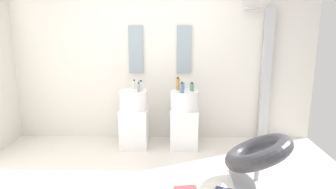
# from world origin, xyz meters

# --- Properties ---
(ground_plane) EXTENTS (4.80, 3.60, 0.04)m
(ground_plane) POSITION_xyz_m (0.00, 0.00, -0.02)
(ground_plane) COLOR silver
(rear_partition) EXTENTS (4.80, 0.10, 2.60)m
(rear_partition) POSITION_xyz_m (0.00, 1.65, 1.30)
(rear_partition) COLOR silver
(rear_partition) RESTS_ON ground_plane
(pedestal_sink_left) EXTENTS (0.40, 0.40, 0.96)m
(pedestal_sink_left) POSITION_xyz_m (-0.37, 1.19, 0.43)
(pedestal_sink_left) COLOR white
(pedestal_sink_left) RESTS_ON ground_plane
(pedestal_sink_right) EXTENTS (0.40, 0.40, 0.96)m
(pedestal_sink_right) POSITION_xyz_m (0.37, 1.19, 0.43)
(pedestal_sink_right) COLOR white
(pedestal_sink_right) RESTS_ON ground_plane
(vanity_mirror_left) EXTENTS (0.22, 0.03, 0.73)m
(vanity_mirror_left) POSITION_xyz_m (-0.37, 1.58, 1.43)
(vanity_mirror_left) COLOR #8C9EA8
(vanity_mirror_right) EXTENTS (0.22, 0.03, 0.73)m
(vanity_mirror_right) POSITION_xyz_m (0.37, 1.58, 1.43)
(vanity_mirror_right) COLOR #8C9EA8
(shower_column) EXTENTS (0.49, 0.24, 2.05)m
(shower_column) POSITION_xyz_m (1.62, 1.53, 1.08)
(shower_column) COLOR #B7BABF
(shower_column) RESTS_ON ground_plane
(lounge_chair) EXTENTS (1.04, 1.04, 0.65)m
(lounge_chair) POSITION_xyz_m (1.17, 0.08, 0.35)
(lounge_chair) COLOR #B7BABF
(lounge_chair) RESTS_ON ground_plane
(soap_bottle_white) EXTENTS (0.05, 0.05, 0.14)m
(soap_bottle_white) POSITION_xyz_m (-0.37, 1.31, 0.93)
(soap_bottle_white) COLOR white
(soap_bottle_white) RESTS_ON pedestal_sink_left
(soap_bottle_green) EXTENTS (0.06, 0.06, 0.13)m
(soap_bottle_green) POSITION_xyz_m (0.48, 1.18, 0.92)
(soap_bottle_green) COLOR #59996B
(soap_bottle_green) RESTS_ON pedestal_sink_right
(soap_bottle_clear) EXTENTS (0.06, 0.06, 0.16)m
(soap_bottle_clear) POSITION_xyz_m (-0.26, 1.19, 0.93)
(soap_bottle_clear) COLOR silver
(soap_bottle_clear) RESTS_ON pedestal_sink_left
(soap_bottle_blue) EXTENTS (0.06, 0.06, 0.15)m
(soap_bottle_blue) POSITION_xyz_m (0.33, 1.06, 0.93)
(soap_bottle_blue) COLOR #4C72B7
(soap_bottle_blue) RESTS_ON pedestal_sink_right
(soap_bottle_grey) EXTENTS (0.04, 0.04, 0.14)m
(soap_bottle_grey) POSITION_xyz_m (-0.28, 1.09, 0.93)
(soap_bottle_grey) COLOR #99999E
(soap_bottle_grey) RESTS_ON pedestal_sink_left
(soap_bottle_amber) EXTENTS (0.06, 0.06, 0.19)m
(soap_bottle_amber) POSITION_xyz_m (0.28, 1.25, 0.95)
(soap_bottle_amber) COLOR #C68C38
(soap_bottle_amber) RESTS_ON pedestal_sink_right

